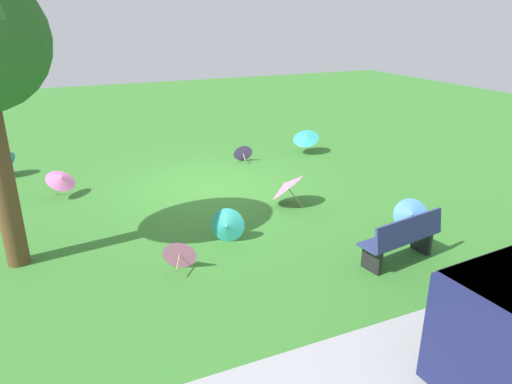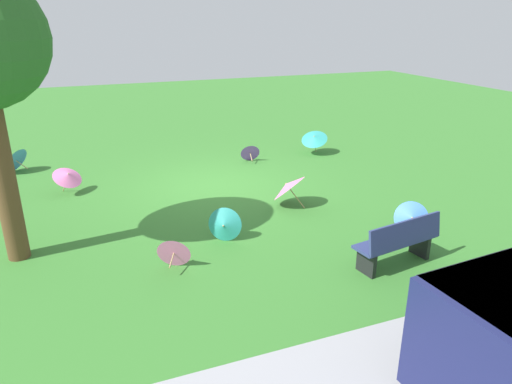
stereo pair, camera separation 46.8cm
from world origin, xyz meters
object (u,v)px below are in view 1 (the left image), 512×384
parasol_teal_2 (227,226)px  parasol_blue_1 (411,215)px  parasol_pink_2 (61,179)px  parasol_teal_0 (306,137)px  parasol_pink_0 (286,186)px  parasol_purple_0 (243,152)px  parasol_pink_1 (180,253)px  parasol_blue_0 (2,163)px  park_bench (402,238)px

parasol_teal_2 → parasol_blue_1: bearing=164.0°
parasol_pink_2 → parasol_blue_1: bearing=142.6°
parasol_teal_0 → parasol_blue_1: bearing=81.5°
parasol_pink_0 → parasol_teal_2: bearing=32.2°
parasol_purple_0 → parasol_pink_2: bearing=10.7°
parasol_pink_0 → parasol_pink_2: 5.30m
parasol_pink_1 → parasol_pink_2: 4.71m
parasol_blue_1 → parasol_pink_2: bearing=-37.4°
parasol_teal_2 → parasol_blue_0: bearing=-56.3°
parasol_purple_0 → parasol_pink_1: bearing=57.6°
parasol_teal_0 → parasol_teal_2: parasol_teal_0 is taller
park_bench → parasol_pink_2: 7.80m
parasol_teal_0 → parasol_blue_1: size_ratio=1.40×
park_bench → parasol_blue_0: bearing=-51.0°
parasol_pink_0 → parasol_pink_1: parasol_pink_0 is taller
parasol_teal_0 → parasol_pink_0: 4.34m
parasol_purple_0 → parasol_pink_1: parasol_pink_1 is taller
parasol_purple_0 → parasol_teal_0: 2.13m
parasol_teal_2 → parasol_purple_0: bearing=-116.0°
park_bench → parasol_purple_0: park_bench is taller
parasol_pink_2 → parasol_teal_0: bearing=-172.7°
parasol_teal_0 → parasol_blue_0: parasol_teal_0 is taller
park_bench → parasol_blue_0: 10.47m
parasol_teal_0 → parasol_pink_1: bearing=44.0°
parasol_pink_0 → parasol_purple_0: bearing=-96.8°
parasol_teal_0 → parasol_blue_0: 8.64m
parasol_blue_1 → parasol_pink_0: bearing=-52.8°
parasol_purple_0 → parasol_blue_0: size_ratio=0.67×
park_bench → parasol_pink_1: (3.58, -1.38, -0.17)m
parasol_teal_0 → parasol_pink_1: (5.52, 5.33, -0.22)m
parasol_pink_0 → parasol_teal_0: bearing=-125.8°
parasol_purple_0 → parasol_pink_2: size_ratio=0.66×
parasol_teal_0 → parasol_blue_0: size_ratio=1.20×
parasol_teal_0 → parasol_teal_2: bearing=46.8°
parasol_teal_0 → parasol_teal_2: 6.46m
parasol_blue_0 → parasol_pink_2: size_ratio=0.99×
parasol_pink_0 → parasol_pink_2: bearing=-29.5°
parasol_pink_2 → parasol_blue_0: bearing=-59.8°
parasol_teal_2 → parasol_pink_1: parasol_teal_2 is taller
parasol_blue_1 → parasol_purple_0: bearing=-77.8°
parasol_teal_2 → parasol_pink_2: bearing=-54.3°
parasol_blue_0 → parasol_blue_1: size_ratio=1.16×
parasol_blue_1 → parasol_pink_2: parasol_pink_2 is taller
parasol_pink_0 → parasol_blue_1: size_ratio=1.44×
parasol_teal_0 → parasol_pink_0: bearing=54.2°
parasol_teal_2 → parasol_pink_2: size_ratio=0.74×
parasol_pink_2 → parasol_teal_2: bearing=125.7°
parasol_pink_2 → parasol_pink_1: bearing=110.3°
park_bench → parasol_teal_0: bearing=-106.1°
parasol_blue_0 → parasol_pink_2: (-1.37, 2.35, 0.10)m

